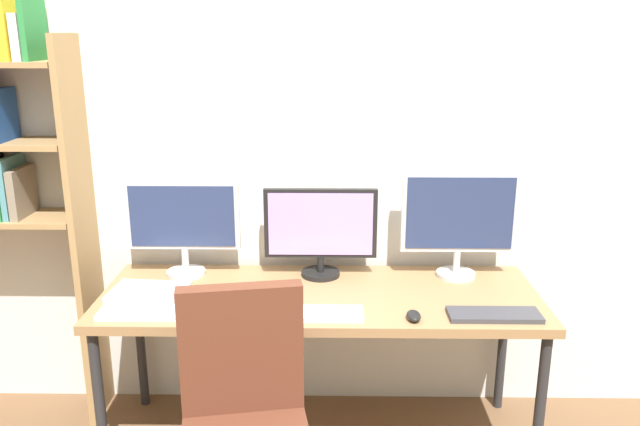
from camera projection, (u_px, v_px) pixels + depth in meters
name	position (u px, v px, depth m)	size (l,w,h in m)	color
wall_back	(321.00, 149.00, 3.03)	(4.30, 0.10, 2.60)	silver
desk	(320.00, 305.00, 2.80)	(1.90, 0.68, 0.74)	#936D47
monitor_left	(183.00, 222.00, 2.92)	(0.52, 0.18, 0.45)	silver
monitor_center	(321.00, 229.00, 2.92)	(0.52, 0.18, 0.42)	black
monitor_right	(459.00, 219.00, 2.90)	(0.53, 0.18, 0.49)	silver
keyboard_left	(145.00, 313.00, 2.57)	(0.37, 0.13, 0.02)	silver
keyboard_center	(319.00, 314.00, 2.56)	(0.36, 0.13, 0.02)	silver
keyboard_right	(494.00, 315.00, 2.55)	(0.37, 0.13, 0.02)	#38383D
mouse_left_side	(209.00, 312.00, 2.56)	(0.06, 0.10, 0.03)	black
mouse_right_side	(414.00, 316.00, 2.53)	(0.06, 0.10, 0.03)	black
laptop_closed	(149.00, 292.00, 2.76)	(0.32, 0.22, 0.02)	silver
coffee_mug	(240.00, 296.00, 2.64)	(0.11, 0.08, 0.09)	orange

